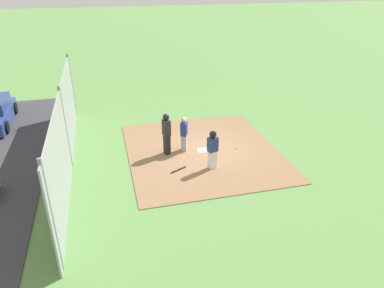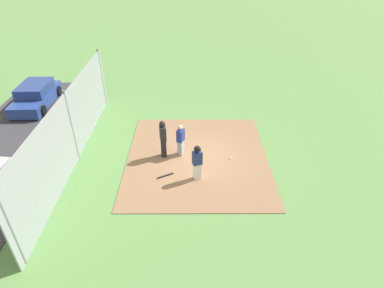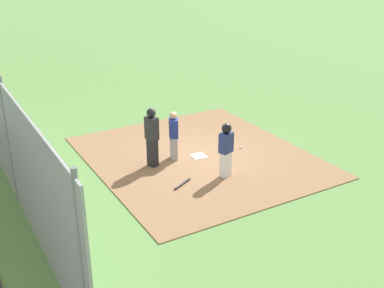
# 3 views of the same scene
# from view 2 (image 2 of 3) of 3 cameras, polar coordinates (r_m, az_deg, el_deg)

# --- Properties ---
(ground_plane) EXTENTS (140.00, 140.00, 0.00)m
(ground_plane) POSITION_cam_2_polar(r_m,az_deg,el_deg) (14.88, 0.93, -2.39)
(ground_plane) COLOR #5B8947
(dirt_infield) EXTENTS (7.20, 6.40, 0.03)m
(dirt_infield) POSITION_cam_2_polar(r_m,az_deg,el_deg) (14.87, 0.93, -2.34)
(dirt_infield) COLOR #896647
(dirt_infield) RESTS_ON ground_plane
(home_plate) EXTENTS (0.47, 0.47, 0.02)m
(home_plate) POSITION_cam_2_polar(r_m,az_deg,el_deg) (14.86, 0.93, -2.27)
(home_plate) COLOR white
(home_plate) RESTS_ON dirt_infield
(catcher) EXTENTS (0.45, 0.39, 1.54)m
(catcher) POSITION_cam_2_polar(r_m,az_deg,el_deg) (14.63, -2.02, 0.78)
(catcher) COLOR #9E9EA3
(catcher) RESTS_ON dirt_infield
(umpire) EXTENTS (0.43, 0.34, 1.81)m
(umpire) POSITION_cam_2_polar(r_m,az_deg,el_deg) (14.49, -5.14, 1.10)
(umpire) COLOR black
(umpire) RESTS_ON dirt_infield
(runner) EXTENTS (0.37, 0.44, 1.60)m
(runner) POSITION_cam_2_polar(r_m,az_deg,el_deg) (13.08, 0.93, -2.93)
(runner) COLOR silver
(runner) RESTS_ON dirt_infield
(baseball_bat) EXTENTS (0.39, 0.69, 0.06)m
(baseball_bat) POSITION_cam_2_polar(r_m,az_deg,el_deg) (13.75, -4.75, -5.59)
(baseball_bat) COLOR black
(baseball_bat) RESTS_ON dirt_infield
(baseball) EXTENTS (0.07, 0.07, 0.07)m
(baseball) POSITION_cam_2_polar(r_m,az_deg,el_deg) (14.82, 6.83, -2.51)
(baseball) COLOR white
(baseball) RESTS_ON dirt_infield
(backstop_fence) EXTENTS (12.00, 0.10, 3.35)m
(backstop_fence) POSITION_cam_2_polar(r_m,az_deg,el_deg) (14.94, -20.53, 2.74)
(backstop_fence) COLOR #93999E
(backstop_fence) RESTS_ON ground_plane
(parking_lot) EXTENTS (18.00, 5.20, 0.04)m
(parking_lot) POSITION_cam_2_polar(r_m,az_deg,el_deg) (17.28, -30.84, -2.06)
(parking_lot) COLOR #38383D
(parking_lot) RESTS_ON ground_plane
(parked_car_blue) EXTENTS (4.24, 1.97, 1.28)m
(parked_car_blue) POSITION_cam_2_polar(r_m,az_deg,el_deg) (21.48, -25.88, 7.70)
(parked_car_blue) COLOR #28428C
(parked_car_blue) RESTS_ON parking_lot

